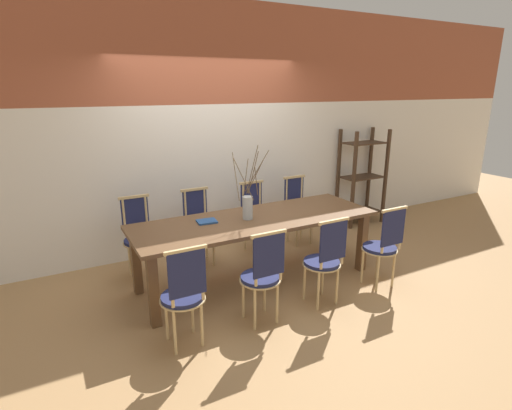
{
  "coord_description": "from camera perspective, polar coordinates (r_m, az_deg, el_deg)",
  "views": [
    {
      "loc": [
        -1.98,
        -3.66,
        2.14
      ],
      "look_at": [
        0.0,
        0.0,
        0.91
      ],
      "focal_mm": 28.0,
      "sensor_mm": 36.0,
      "label": 1
    }
  ],
  "objects": [
    {
      "name": "chair_far_center",
      "position": [
        5.31,
        -0.11,
        -1.38
      ],
      "size": [
        0.39,
        0.39,
        0.94
      ],
      "rotation": [
        0.0,
        0.0,
        3.14
      ],
      "color": "#1E234C",
      "rests_on": "ground_plane"
    },
    {
      "name": "shelving_rack",
      "position": [
        6.61,
        14.88,
        3.84
      ],
      "size": [
        0.71,
        0.41,
        1.51
      ],
      "color": "#422D1E",
      "rests_on": "ground_plane"
    },
    {
      "name": "dining_table",
      "position": [
        4.42,
        0.0,
        -3.0
      ],
      "size": [
        2.72,
        0.92,
        0.76
      ],
      "color": "brown",
      "rests_on": "ground_plane"
    },
    {
      "name": "ground_plane",
      "position": [
        4.68,
        0.0,
        -10.69
      ],
      "size": [
        16.0,
        16.0,
        0.0
      ],
      "primitive_type": "plane",
      "color": "#A87F51"
    },
    {
      "name": "chair_near_left",
      "position": [
        3.69,
        0.96,
        -9.75
      ],
      "size": [
        0.39,
        0.39,
        0.94
      ],
      "color": "#1E234C",
      "rests_on": "ground_plane"
    },
    {
      "name": "chair_near_right",
      "position": [
        4.55,
        17.74,
        -5.3
      ],
      "size": [
        0.39,
        0.39,
        0.94
      ],
      "color": "#1E234C",
      "rests_on": "ground_plane"
    },
    {
      "name": "vase_centerpiece",
      "position": [
        4.32,
        -1.18,
        -0.06
      ],
      "size": [
        0.38,
        0.38,
        0.8
      ],
      "color": "#B2BCC1",
      "rests_on": "dining_table"
    },
    {
      "name": "chair_near_leftend",
      "position": [
        3.42,
        -10.24,
        -12.23
      ],
      "size": [
        0.39,
        0.39,
        0.94
      ],
      "color": "#1E234C",
      "rests_on": "ground_plane"
    },
    {
      "name": "chair_far_right",
      "position": [
        5.65,
        5.99,
        -0.36
      ],
      "size": [
        0.39,
        0.39,
        0.94
      ],
      "rotation": [
        0.0,
        0.0,
        3.14
      ],
      "color": "#1E234C",
      "rests_on": "ground_plane"
    },
    {
      "name": "chair_far_left",
      "position": [
        5.0,
        -8.17,
        -2.7
      ],
      "size": [
        0.39,
        0.39,
        0.94
      ],
      "rotation": [
        0.0,
        0.0,
        3.14
      ],
      "color": "#1E234C",
      "rests_on": "ground_plane"
    },
    {
      "name": "chair_far_leftend",
      "position": [
        4.81,
        -16.4,
        -3.99
      ],
      "size": [
        0.39,
        0.39,
        0.94
      ],
      "rotation": [
        0.0,
        0.0,
        3.14
      ],
      "color": "#1E234C",
      "rests_on": "ground_plane"
    },
    {
      "name": "wall_rear",
      "position": [
        5.37,
        -6.71,
        10.63
      ],
      "size": [
        12.0,
        0.06,
        3.2
      ],
      "color": "white",
      "rests_on": "ground_plane"
    },
    {
      "name": "book_stack",
      "position": [
        4.29,
        -7.05,
        -2.33
      ],
      "size": [
        0.22,
        0.19,
        0.02
      ],
      "color": "#234C8C",
      "rests_on": "dining_table"
    },
    {
      "name": "chair_near_center",
      "position": [
        4.05,
        9.82,
        -7.49
      ],
      "size": [
        0.39,
        0.39,
        0.94
      ],
      "color": "#1E234C",
      "rests_on": "ground_plane"
    }
  ]
}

